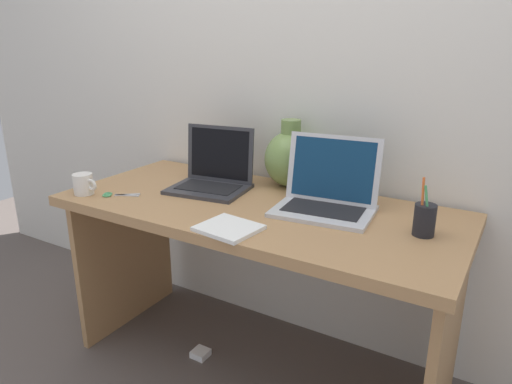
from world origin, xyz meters
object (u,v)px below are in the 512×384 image
object	(u,v)px
scissors	(114,195)
power_brick	(201,353)
pen_cup	(424,219)
laptop_left	(214,172)
coffee_mug	(84,184)
notebook_stack	(229,228)
laptop_right	(328,191)
green_vase	(290,158)

from	to	relation	value
scissors	power_brick	xyz separation A→B (m)	(0.30, 0.13, -0.72)
pen_cup	power_brick	bearing A→B (deg)	-173.59
laptop_left	coffee_mug	size ratio (longest dim) A/B	2.95
laptop_left	notebook_stack	size ratio (longest dim) A/B	1.79
laptop_right	power_brick	distance (m)	0.95
power_brick	notebook_stack	bearing A→B (deg)	-32.82
green_vase	notebook_stack	xyz separation A→B (m)	(0.05, -0.54, -0.12)
laptop_right	pen_cup	world-z (taller)	laptop_right
notebook_stack	scissors	distance (m)	0.60
laptop_left	power_brick	world-z (taller)	laptop_left
pen_cup	power_brick	distance (m)	1.15
laptop_right	power_brick	xyz separation A→B (m)	(-0.49, -0.16, -0.79)
notebook_stack	pen_cup	bearing A→B (deg)	27.04
laptop_right	scissors	xyz separation A→B (m)	(-0.79, -0.29, -0.07)
scissors	laptop_left	bearing A→B (deg)	46.47
scissors	power_brick	distance (m)	0.79
green_vase	scissors	size ratio (longest dim) A/B	2.03
laptop_right	power_brick	bearing A→B (deg)	-161.71
power_brick	coffee_mug	bearing A→B (deg)	-156.93
coffee_mug	power_brick	xyz separation A→B (m)	(0.42, 0.18, -0.76)
laptop_left	pen_cup	distance (m)	0.87
notebook_stack	pen_cup	xyz separation A→B (m)	(0.56, 0.28, 0.05)
laptop_right	coffee_mug	size ratio (longest dim) A/B	3.26
notebook_stack	scissors	world-z (taller)	notebook_stack
green_vase	notebook_stack	world-z (taller)	green_vase
green_vase	pen_cup	xyz separation A→B (m)	(0.61, -0.26, -0.07)
laptop_left	laptop_right	bearing A→B (deg)	-0.28
laptop_left	green_vase	distance (m)	0.33
coffee_mug	power_brick	distance (m)	0.89
green_vase	power_brick	world-z (taller)	green_vase
laptop_right	scissors	world-z (taller)	laptop_right
green_vase	coffee_mug	size ratio (longest dim) A/B	2.47
pen_cup	coffee_mug	bearing A→B (deg)	-167.84
green_vase	scissors	distance (m)	0.73
laptop_right	coffee_mug	xyz separation A→B (m)	(-0.91, -0.34, -0.03)
scissors	power_brick	world-z (taller)	scissors
notebook_stack	scissors	bearing A→B (deg)	174.26
green_vase	power_brick	bearing A→B (deg)	-124.60
notebook_stack	power_brick	xyz separation A→B (m)	(-0.29, 0.19, -0.73)
laptop_right	green_vase	distance (m)	0.32
laptop_right	coffee_mug	world-z (taller)	laptop_right
laptop_left	scissors	bearing A→B (deg)	-133.53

